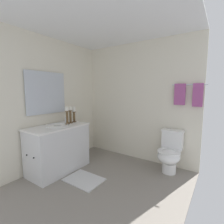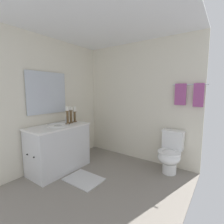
% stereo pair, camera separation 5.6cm
% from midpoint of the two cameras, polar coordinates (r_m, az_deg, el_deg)
% --- Properties ---
extents(floor, '(2.49, 2.57, 0.02)m').
position_cam_midpoint_polar(floor, '(2.84, -3.57, -23.84)').
color(floor, gray).
rests_on(floor, ground).
extents(wall_back, '(2.49, 0.04, 2.45)m').
position_cam_midpoint_polar(wall_back, '(3.53, 9.45, 3.42)').
color(wall_back, silver).
rests_on(wall_back, ground).
extents(wall_left, '(0.04, 2.57, 2.45)m').
position_cam_midpoint_polar(wall_left, '(3.37, -20.57, 2.87)').
color(wall_left, silver).
rests_on(wall_left, ground).
extents(ceiling, '(2.49, 2.57, 0.02)m').
position_cam_midpoint_polar(ceiling, '(2.63, -4.06, 29.69)').
color(ceiling, white).
extents(vanity_cabinet, '(0.58, 1.09, 0.84)m').
position_cam_midpoint_polar(vanity_cabinet, '(3.23, -17.48, -11.78)').
color(vanity_cabinet, silver).
rests_on(vanity_cabinet, ground).
extents(sink_basin, '(0.40, 0.40, 0.24)m').
position_cam_midpoint_polar(sink_basin, '(3.13, -17.73, -5.18)').
color(sink_basin, white).
rests_on(sink_basin, vanity_cabinet).
extents(mirror, '(0.02, 0.80, 0.77)m').
position_cam_midpoint_polar(mirror, '(3.29, -21.14, 6.20)').
color(mirror, silver).
extents(candle_holder_tall, '(0.09, 0.09, 0.31)m').
position_cam_midpoint_polar(candle_holder_tall, '(3.38, -12.42, -0.58)').
color(candle_holder_tall, brown).
rests_on(candle_holder_tall, vanity_cabinet).
extents(candle_holder_short, '(0.09, 0.09, 0.32)m').
position_cam_midpoint_polar(candle_holder_short, '(3.29, -13.63, -0.84)').
color(candle_holder_short, brown).
rests_on(candle_holder_short, vanity_cabinet).
extents(candle_holder_mid, '(0.09, 0.09, 0.33)m').
position_cam_midpoint_polar(candle_holder_mid, '(3.20, -14.73, -0.96)').
color(candle_holder_mid, brown).
rests_on(candle_holder_mid, vanity_cabinet).
extents(toilet, '(0.39, 0.54, 0.75)m').
position_cam_midpoint_polar(toilet, '(3.18, 20.05, -13.24)').
color(toilet, white).
rests_on(toilet, ground).
extents(towel_bar, '(0.58, 0.02, 0.02)m').
position_cam_midpoint_polar(towel_bar, '(3.16, 25.94, 8.58)').
color(towel_bar, silver).
extents(towel_near_vanity, '(0.19, 0.03, 0.38)m').
position_cam_midpoint_polar(towel_near_vanity, '(3.17, 23.15, 5.66)').
color(towel_near_vanity, '#A54C8C').
rests_on(towel_near_vanity, towel_bar).
extents(towel_center, '(0.16, 0.03, 0.40)m').
position_cam_midpoint_polar(towel_center, '(3.12, 28.32, 5.20)').
color(towel_center, '#A54C8C').
rests_on(towel_center, towel_bar).
extents(bath_mat, '(0.60, 0.44, 0.02)m').
position_cam_midpoint_polar(bath_mat, '(2.96, -9.20, -22.08)').
color(bath_mat, silver).
rests_on(bath_mat, ground).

